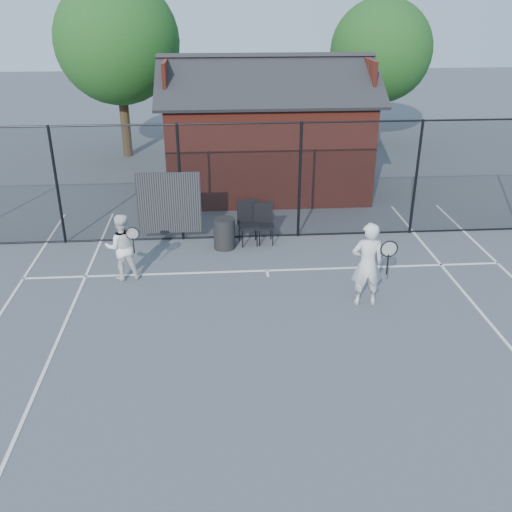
{
  "coord_description": "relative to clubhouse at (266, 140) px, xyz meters",
  "views": [
    {
      "loc": [
        -1.11,
        -8.7,
        5.85
      ],
      "look_at": [
        -0.36,
        1.46,
        1.1
      ],
      "focal_mm": 40.0,
      "sensor_mm": 36.0,
      "label": 1
    }
  ],
  "objects": [
    {
      "name": "ground",
      "position": [
        -0.5,
        -9.0,
        -1.61
      ],
      "size": [
        80.0,
        80.0,
        0.0
      ],
      "primitive_type": "plane",
      "color": "#4C5157",
      "rests_on": "ground"
    },
    {
      "name": "court_lines",
      "position": [
        -0.5,
        -10.32,
        -1.6
      ],
      "size": [
        11.02,
        18.0,
        0.01
      ],
      "color": "silver",
      "rests_on": "ground"
    },
    {
      "name": "tree_left",
      "position": [
        -5.0,
        4.5,
        2.58
      ],
      "size": [
        4.48,
        4.48,
        6.44
      ],
      "color": "#352615",
      "rests_on": "ground"
    },
    {
      "name": "tree_right",
      "position": [
        5.0,
        5.5,
        2.1
      ],
      "size": [
        3.97,
        3.97,
        5.7
      ],
      "color": "#352615",
      "rests_on": "ground"
    },
    {
      "name": "player_back",
      "position": [
        -3.71,
        -6.11,
        -0.85
      ],
      "size": [
        0.86,
        0.68,
        1.51
      ],
      "color": "white",
      "rests_on": "ground"
    },
    {
      "name": "chair_left",
      "position": [
        -0.81,
        -4.4,
        -1.07
      ],
      "size": [
        0.59,
        0.61,
        1.08
      ],
      "primitive_type": "cube",
      "rotation": [
        0.0,
        0.0,
        0.15
      ],
      "color": "black",
      "rests_on": "ground"
    },
    {
      "name": "fence",
      "position": [
        -0.8,
        -4.0,
        -0.16
      ],
      "size": [
        22.04,
        3.0,
        3.0
      ],
      "color": "black",
      "rests_on": "ground"
    },
    {
      "name": "waste_bin",
      "position": [
        -1.44,
        -4.63,
        -1.22
      ],
      "size": [
        0.63,
        0.63,
        0.78
      ],
      "primitive_type": "cylinder",
      "rotation": [
        0.0,
        0.0,
        0.2
      ],
      "color": "black",
      "rests_on": "ground"
    },
    {
      "name": "clubhouse",
      "position": [
        0.0,
        0.0,
        0.0
      ],
      "size": [
        6.5,
        4.36,
        4.19
      ],
      "color": "maroon",
      "rests_on": "ground"
    },
    {
      "name": "chair_right",
      "position": [
        -0.43,
        -4.4,
        -1.1
      ],
      "size": [
        0.5,
        0.52,
        1.0
      ],
      "primitive_type": "cube",
      "rotation": [
        0.0,
        0.0,
        0.04
      ],
      "color": "black",
      "rests_on": "ground"
    },
    {
      "name": "player_front",
      "position": [
        1.37,
        -7.63,
        -0.72
      ],
      "size": [
        0.8,
        0.59,
        1.77
      ],
      "color": "silver",
      "rests_on": "ground"
    }
  ]
}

